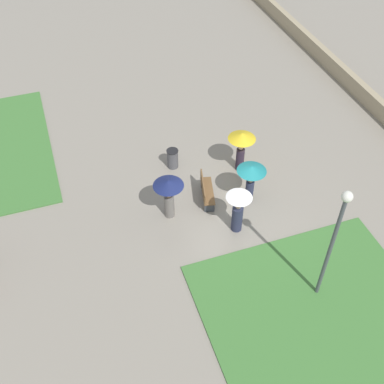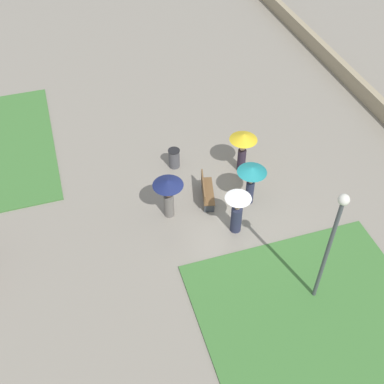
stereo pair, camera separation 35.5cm
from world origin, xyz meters
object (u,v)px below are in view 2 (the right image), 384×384
object	(u,v)px
park_bench	(206,191)
crowd_person_white	(237,206)
crowd_person_yellow	(243,143)
trash_bin	(174,158)
crowd_person_navy	(168,190)
crowd_person_teal	(251,176)
lamp_post	(332,237)

from	to	relation	value
park_bench	crowd_person_white	world-z (taller)	crowd_person_white
crowd_person_yellow	trash_bin	bearing A→B (deg)	-141.99
crowd_person_navy	crowd_person_yellow	bearing A→B (deg)	27.59
crowd_person_yellow	crowd_person_navy	world-z (taller)	crowd_person_yellow
park_bench	crowd_person_teal	world-z (taller)	crowd_person_teal
lamp_post	crowd_person_navy	bearing A→B (deg)	36.08
crowd_person_teal	crowd_person_navy	xyz separation A→B (m)	(0.25, 3.10, -0.04)
trash_bin	crowd_person_white	xyz separation A→B (m)	(-4.02, -1.17, 0.81)
crowd_person_teal	crowd_person_navy	size ratio (longest dim) A/B	0.99
crowd_person_teal	crowd_person_navy	bearing A→B (deg)	153.55
crowd_person_teal	crowd_person_white	xyz separation A→B (m)	(-1.19, 1.00, -0.10)
lamp_post	crowd_person_navy	size ratio (longest dim) A/B	2.59
lamp_post	crowd_person_teal	size ratio (longest dim) A/B	2.62
crowd_person_teal	crowd_person_white	bearing A→B (deg)	-152.12
lamp_post	crowd_person_teal	world-z (taller)	lamp_post
trash_bin	crowd_person_yellow	xyz separation A→B (m)	(-1.03, -2.55, 0.96)
park_bench	crowd_person_white	xyz separation A→B (m)	(-1.79, -0.53, 0.77)
crowd_person_teal	lamp_post	bearing A→B (deg)	-106.76
park_bench	crowd_person_teal	bearing A→B (deg)	-97.60
trash_bin	crowd_person_yellow	size ratio (longest dim) A/B	0.46
crowd_person_navy	lamp_post	bearing A→B (deg)	-50.43
lamp_post	trash_bin	world-z (taller)	lamp_post
crowd_person_navy	crowd_person_white	bearing A→B (deg)	-30.85
trash_bin	crowd_person_white	bearing A→B (deg)	-163.74
park_bench	trash_bin	world-z (taller)	park_bench
crowd_person_yellow	crowd_person_white	xyz separation A→B (m)	(-2.99, 1.38, -0.16)
park_bench	crowd_person_navy	xyz separation A→B (m)	(-0.36, 1.57, 0.83)
park_bench	lamp_post	distance (m)	6.06
trash_bin	crowd_person_navy	distance (m)	2.88
trash_bin	crowd_person_yellow	bearing A→B (deg)	-111.87
crowd_person_white	crowd_person_navy	bearing A→B (deg)	102.83
lamp_post	park_bench	bearing A→B (deg)	20.58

